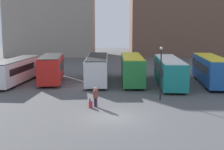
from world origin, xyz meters
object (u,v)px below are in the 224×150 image
at_px(bus_5, 210,69).
at_px(lamp_post_2, 161,69).
at_px(bus_1, 52,68).
at_px(suitcase, 91,104).
at_px(bus_4, 169,70).
at_px(traveler, 96,95).
at_px(bus_2, 97,68).
at_px(bus_3, 132,68).
at_px(bus_0, 17,70).

height_order(bus_5, lamp_post_2, lamp_post_2).
xyz_separation_m(bus_1, suitcase, (5.71, -12.69, -1.48)).
bearing_deg(lamp_post_2, bus_4, 74.56).
xyz_separation_m(bus_4, traveler, (-8.17, -10.58, -0.68)).
bearing_deg(bus_5, bus_1, 91.81).
bearing_deg(bus_2, bus_3, -99.95).
bearing_deg(bus_0, traveler, -133.75).
xyz_separation_m(bus_5, lamp_post_2, (-7.34, -8.61, 1.18)).
distance_m(bus_5, traveler, 17.33).
relative_size(bus_4, lamp_post_2, 2.47).
bearing_deg(bus_1, suitcase, -161.37).
xyz_separation_m(bus_2, lamp_post_2, (6.37, -10.23, 1.24)).
height_order(suitcase, lamp_post_2, lamp_post_2).
relative_size(bus_0, suitcase, 14.73).
bearing_deg(bus_0, bus_2, -80.30).
bearing_deg(bus_5, bus_0, 93.47).
bearing_deg(bus_4, bus_2, 79.06).
height_order(bus_0, traveler, bus_0).
relative_size(bus_1, lamp_post_2, 1.85).
xyz_separation_m(bus_1, bus_5, (19.39, -1.26, 0.03)).
distance_m(bus_0, bus_5, 23.67).
xyz_separation_m(bus_1, bus_3, (10.00, -0.35, 0.03)).
height_order(bus_1, bus_5, bus_5).
relative_size(bus_0, lamp_post_2, 2.44).
xyz_separation_m(bus_2, bus_5, (13.71, -1.62, 0.06)).
xyz_separation_m(bus_2, bus_4, (8.60, -2.15, -0.03)).
height_order(bus_0, bus_2, bus_2).
relative_size(bus_1, suitcase, 11.20).
distance_m(bus_1, bus_3, 10.00).
xyz_separation_m(suitcase, lamp_post_2, (6.35, 2.82, 2.69)).
height_order(bus_1, traveler, bus_1).
bearing_deg(suitcase, lamp_post_2, -42.60).
distance_m(bus_0, bus_3, 14.27).
distance_m(traveler, suitcase, 0.90).
bearing_deg(bus_2, lamp_post_2, -148.76).
relative_size(bus_5, traveler, 6.75).
xyz_separation_m(bus_0, bus_1, (4.27, 0.41, 0.17)).
bearing_deg(bus_5, lamp_post_2, 145.12).
relative_size(bus_1, traveler, 5.35).
distance_m(bus_1, lamp_post_2, 15.63).
distance_m(bus_4, suitcase, 13.94).
xyz_separation_m(bus_2, bus_3, (4.31, -0.71, 0.06)).
relative_size(bus_1, bus_5, 0.79).
height_order(bus_4, lamp_post_2, lamp_post_2).
bearing_deg(suitcase, bus_1, 47.68).
distance_m(bus_2, bus_4, 8.87).
xyz_separation_m(bus_0, lamp_post_2, (16.32, -9.47, 1.39)).
height_order(bus_2, lamp_post_2, lamp_post_2).
height_order(bus_1, bus_2, bus_1).
height_order(bus_0, bus_3, bus_3).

